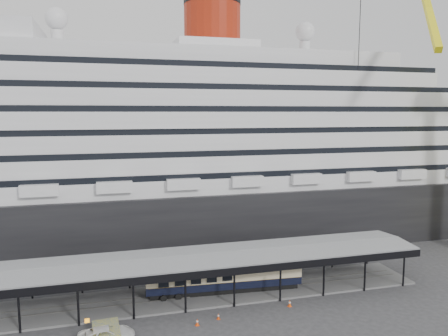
{
  "coord_description": "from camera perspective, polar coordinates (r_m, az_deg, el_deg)",
  "views": [
    {
      "loc": [
        -11.15,
        -45.7,
        22.65
      ],
      "look_at": [
        3.59,
        8.0,
        15.51
      ],
      "focal_mm": 35.0,
      "sensor_mm": 36.0,
      "label": 1
    }
  ],
  "objects": [
    {
      "name": "cruise_ship",
      "position": [
        78.62,
        -7.15,
        4.12
      ],
      "size": [
        130.0,
        30.0,
        43.9
      ],
      "color": "black",
      "rests_on": "ground"
    },
    {
      "name": "traffic_cone_left",
      "position": [
        50.71,
        -0.74,
        -18.8
      ],
      "size": [
        0.42,
        0.42,
        0.68
      ],
      "rotation": [
        0.0,
        0.0,
        0.25
      ],
      "color": "#ED470D",
      "rests_on": "ground"
    },
    {
      "name": "platform_canopy",
      "position": [
        55.74,
        -2.82,
        -14.05
      ],
      "size": [
        56.0,
        9.18,
        5.3
      ],
      "color": "slate",
      "rests_on": "ground"
    },
    {
      "name": "ground",
      "position": [
        52.21,
        -1.55,
        -18.4
      ],
      "size": [
        200.0,
        200.0,
        0.0
      ],
      "primitive_type": "plane",
      "color": "#333335",
      "rests_on": "ground"
    },
    {
      "name": "traffic_cone_right",
      "position": [
        54.11,
        8.58,
        -17.06
      ],
      "size": [
        0.54,
        0.54,
        0.8
      ],
      "rotation": [
        0.0,
        0.0,
        0.39
      ],
      "color": "#FA500D",
      "rests_on": "ground"
    },
    {
      "name": "pullman_carriage",
      "position": [
        56.37,
        0.07,
        -13.79
      ],
      "size": [
        19.7,
        3.84,
        19.21
      ],
      "rotation": [
        0.0,
        0.0,
        -0.07
      ],
      "color": "black",
      "rests_on": "ground"
    },
    {
      "name": "traffic_cone_mid",
      "position": [
        49.5,
        -3.52,
        -19.45
      ],
      "size": [
        0.48,
        0.48,
        0.77
      ],
      "rotation": [
        0.0,
        0.0,
        0.25
      ],
      "color": "#F5480D",
      "rests_on": "ground"
    },
    {
      "name": "port_truck",
      "position": [
        47.65,
        -15.09,
        -20.3
      ],
      "size": [
        5.63,
        2.83,
        1.53
      ],
      "primitive_type": "imported",
      "rotation": [
        0.0,
        0.0,
        1.62
      ],
      "color": "silver",
      "rests_on": "ground"
    }
  ]
}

